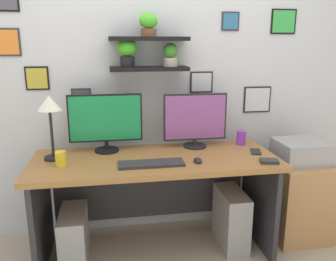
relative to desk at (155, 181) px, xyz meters
name	(u,v)px	position (x,y,z in m)	size (l,w,h in m)	color
ground_plane	(156,251)	(0.00, -0.06, -0.54)	(8.00, 8.00, 0.00)	tan
back_wall_assembly	(147,67)	(0.00, 0.38, 0.81)	(4.40, 0.24, 2.70)	silver
desk	(155,181)	(0.00, 0.00, 0.00)	(1.74, 0.68, 0.75)	#9E6B38
monitor_left	(106,121)	(-0.34, 0.16, 0.44)	(0.54, 0.18, 0.43)	black
monitor_right	(195,120)	(0.34, 0.16, 0.42)	(0.49, 0.18, 0.42)	black
keyboard	(151,164)	(-0.05, -0.21, 0.22)	(0.44, 0.14, 0.02)	#2D2D33
computer_mouse	(198,160)	(0.27, -0.21, 0.22)	(0.06, 0.09, 0.03)	black
desk_lamp	(50,110)	(-0.71, 0.03, 0.56)	(0.16, 0.16, 0.45)	black
cell_phone	(256,152)	(0.76, -0.06, 0.21)	(0.07, 0.14, 0.01)	black
pen_cup	(61,159)	(-0.64, -0.12, 0.26)	(0.07, 0.07, 0.10)	yellow
scissors_tray	(269,161)	(0.75, -0.30, 0.22)	(0.12, 0.08, 0.02)	#2D2D33
water_cup	(241,138)	(0.72, 0.16, 0.26)	(0.07, 0.07, 0.11)	purple
drawer_cabinet	(297,198)	(1.17, 0.01, -0.23)	(0.44, 0.50, 0.63)	tan
printer	(301,151)	(1.17, 0.01, 0.17)	(0.38, 0.34, 0.17)	#9E9EA3
computer_tower_left	(74,237)	(-0.60, -0.10, -0.35)	(0.18, 0.40, 0.39)	#99999E
computer_tower_right	(231,218)	(0.59, -0.06, -0.32)	(0.18, 0.40, 0.44)	#99999E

